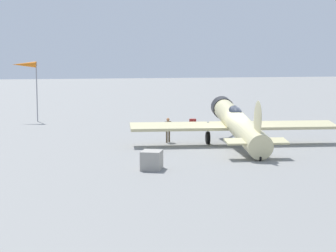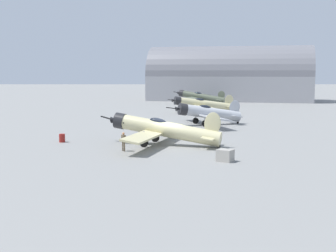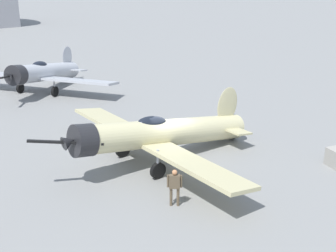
{
  "view_description": "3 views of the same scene",
  "coord_description": "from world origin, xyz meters",
  "px_view_note": "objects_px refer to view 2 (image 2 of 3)",
  "views": [
    {
      "loc": [
        -27.94,
        16.77,
        4.95
      ],
      "look_at": [
        3.8,
        3.12,
        1.1
      ],
      "focal_mm": 56.37,
      "sensor_mm": 36.0,
      "label": 1
    },
    {
      "loc": [
        -0.08,
        41.25,
        6.8
      ],
      "look_at": [
        0.0,
        -0.0,
        1.8
      ],
      "focal_mm": 48.27,
      "sensor_mm": 36.0,
      "label": 2
    },
    {
      "loc": [
        17.14,
        12.53,
        9.29
      ],
      "look_at": [
        0.0,
        -0.0,
        1.8
      ],
      "focal_mm": 47.22,
      "sensor_mm": 36.0,
      "label": 3
    }
  ],
  "objects_px": {
    "fuel_drum": "(62,138)",
    "airplane_far_line": "(202,104)",
    "ground_crew_mechanic": "(123,140)",
    "equipment_crate": "(225,155)",
    "airplane_mid_apron": "(207,113)",
    "airplane_outer_stand": "(200,97)",
    "airplane_foreground": "(163,129)"
  },
  "relations": [
    {
      "from": "ground_crew_mechanic",
      "to": "airplane_far_line",
      "type": "bearing_deg",
      "value": -138.3
    },
    {
      "from": "equipment_crate",
      "to": "fuel_drum",
      "type": "height_order",
      "value": "equipment_crate"
    },
    {
      "from": "airplane_outer_stand",
      "to": "ground_crew_mechanic",
      "type": "xyz_separation_m",
      "value": [
        10.4,
        56.23,
        -0.56
      ]
    },
    {
      "from": "airplane_outer_stand",
      "to": "equipment_crate",
      "type": "relative_size",
      "value": 8.56
    },
    {
      "from": "equipment_crate",
      "to": "fuel_drum",
      "type": "relative_size",
      "value": 1.84
    },
    {
      "from": "airplane_mid_apron",
      "to": "airplane_outer_stand",
      "type": "height_order",
      "value": "airplane_mid_apron"
    },
    {
      "from": "airplane_foreground",
      "to": "ground_crew_mechanic",
      "type": "height_order",
      "value": "airplane_foreground"
    },
    {
      "from": "fuel_drum",
      "to": "airplane_far_line",
      "type": "bearing_deg",
      "value": -117.19
    },
    {
      "from": "airplane_far_line",
      "to": "fuel_drum",
      "type": "xyz_separation_m",
      "value": [
        15.79,
        30.73,
        -1.08
      ]
    },
    {
      "from": "ground_crew_mechanic",
      "to": "fuel_drum",
      "type": "distance_m",
      "value": 8.15
    },
    {
      "from": "ground_crew_mechanic",
      "to": "equipment_crate",
      "type": "distance_m",
      "value": 9.28
    },
    {
      "from": "ground_crew_mechanic",
      "to": "equipment_crate",
      "type": "bearing_deg",
      "value": 118.19
    },
    {
      "from": "equipment_crate",
      "to": "airplane_mid_apron",
      "type": "bearing_deg",
      "value": -91.46
    },
    {
      "from": "airplane_mid_apron",
      "to": "equipment_crate",
      "type": "bearing_deg",
      "value": 70.89
    },
    {
      "from": "ground_crew_mechanic",
      "to": "equipment_crate",
      "type": "xyz_separation_m",
      "value": [
        -8.16,
        4.38,
        -0.53
      ]
    },
    {
      "from": "airplane_far_line",
      "to": "fuel_drum",
      "type": "height_order",
      "value": "airplane_far_line"
    },
    {
      "from": "airplane_outer_stand",
      "to": "equipment_crate",
      "type": "bearing_deg",
      "value": 110.27
    },
    {
      "from": "airplane_foreground",
      "to": "fuel_drum",
      "type": "relative_size",
      "value": 16.46
    },
    {
      "from": "airplane_mid_apron",
      "to": "fuel_drum",
      "type": "distance_m",
      "value": 20.85
    },
    {
      "from": "airplane_far_line",
      "to": "fuel_drum",
      "type": "relative_size",
      "value": 15.55
    },
    {
      "from": "ground_crew_mechanic",
      "to": "equipment_crate",
      "type": "height_order",
      "value": "ground_crew_mechanic"
    },
    {
      "from": "airplane_far_line",
      "to": "airplane_foreground",
      "type": "bearing_deg",
      "value": 65.09
    },
    {
      "from": "equipment_crate",
      "to": "fuel_drum",
      "type": "distance_m",
      "value": 17.33
    },
    {
      "from": "airplane_mid_apron",
      "to": "airplane_outer_stand",
      "type": "distance_m",
      "value": 37.1
    },
    {
      "from": "airplane_far_line",
      "to": "ground_crew_mechanic",
      "type": "relative_size",
      "value": 7.62
    },
    {
      "from": "airplane_far_line",
      "to": "airplane_outer_stand",
      "type": "height_order",
      "value": "airplane_far_line"
    },
    {
      "from": "airplane_foreground",
      "to": "airplane_mid_apron",
      "type": "distance_m",
      "value": 16.82
    },
    {
      "from": "airplane_foreground",
      "to": "airplane_far_line",
      "type": "height_order",
      "value": "airplane_foreground"
    },
    {
      "from": "airplane_far_line",
      "to": "airplane_outer_stand",
      "type": "distance_m",
      "value": 20.58
    },
    {
      "from": "equipment_crate",
      "to": "fuel_drum",
      "type": "xyz_separation_m",
      "value": [
        14.61,
        -9.33,
        -0.06
      ]
    },
    {
      "from": "airplane_outer_stand",
      "to": "airplane_mid_apron",
      "type": "bearing_deg",
      "value": 109.86
    },
    {
      "from": "ground_crew_mechanic",
      "to": "airplane_mid_apron",
      "type": "bearing_deg",
      "value": -148.2
    }
  ]
}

